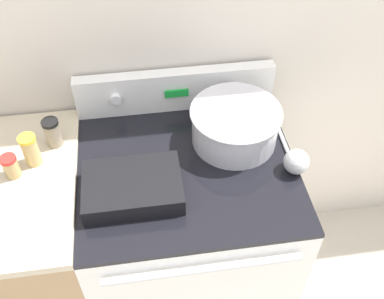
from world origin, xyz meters
TOP-DOWN VIEW (x-y plane):
  - kitchen_wall at (0.00, 0.71)m, footprint 8.00×0.05m
  - stove_range at (0.00, 0.34)m, footprint 0.75×0.71m
  - control_panel at (0.00, 0.65)m, footprint 0.75×0.07m
  - side_counter at (-0.69, 0.34)m, footprint 0.62×0.68m
  - mixing_bowl at (0.19, 0.44)m, footprint 0.32×0.32m
  - casserole_dish at (-0.19, 0.24)m, footprint 0.32×0.22m
  - ladle at (0.36, 0.28)m, footprint 0.09×0.33m
  - spice_jar_black_cap at (-0.45, 0.50)m, footprint 0.06×0.06m
  - spice_jar_yellow_cap at (-0.52, 0.42)m, footprint 0.06×0.06m
  - spice_jar_red_cap at (-0.58, 0.37)m, footprint 0.05×0.05m

SIDE VIEW (x-z plane):
  - stove_range at x=0.00m, z-range 0.00..0.92m
  - side_counter at x=-0.69m, z-range 0.00..0.93m
  - casserole_dish at x=-0.19m, z-range 0.93..1.00m
  - ladle at x=0.36m, z-range 0.92..1.01m
  - spice_jar_red_cap at x=-0.58m, z-range 0.93..1.02m
  - spice_jar_black_cap at x=-0.45m, z-range 0.93..1.04m
  - spice_jar_yellow_cap at x=-0.52m, z-range 0.93..1.05m
  - mixing_bowl at x=0.19m, z-range 0.93..1.07m
  - control_panel at x=0.00m, z-range 0.92..1.09m
  - kitchen_wall at x=0.00m, z-range 0.00..2.50m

